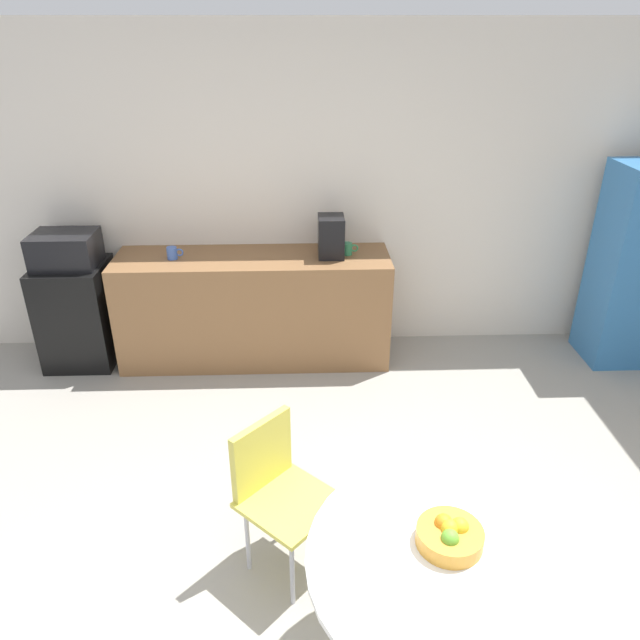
% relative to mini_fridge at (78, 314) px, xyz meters
% --- Properties ---
extents(wall_back, '(6.00, 0.10, 2.60)m').
position_rel_mini_fridge_xyz_m(wall_back, '(1.95, 0.35, 0.87)').
color(wall_back, silver).
rests_on(wall_back, ground_plane).
extents(counter_block, '(2.18, 0.60, 0.90)m').
position_rel_mini_fridge_xyz_m(counter_block, '(1.44, 0.00, 0.02)').
color(counter_block, brown).
rests_on(counter_block, ground_plane).
extents(mini_fridge, '(0.54, 0.54, 0.85)m').
position_rel_mini_fridge_xyz_m(mini_fridge, '(0.00, 0.00, 0.00)').
color(mini_fridge, black).
rests_on(mini_fridge, ground_plane).
extents(microwave, '(0.48, 0.38, 0.26)m').
position_rel_mini_fridge_xyz_m(microwave, '(0.00, 0.00, 0.56)').
color(microwave, black).
rests_on(microwave, mini_fridge).
extents(locker_cabinet, '(0.60, 0.50, 1.63)m').
position_rel_mini_fridge_xyz_m(locker_cabinet, '(4.50, -0.10, 0.39)').
color(locker_cabinet, '#3372B2').
rests_on(locker_cabinet, ground_plane).
extents(round_table, '(1.22, 1.22, 0.75)m').
position_rel_mini_fridge_xyz_m(round_table, '(2.42, -2.85, 0.20)').
color(round_table, silver).
rests_on(round_table, ground_plane).
extents(chair_yellow, '(0.59, 0.59, 0.83)m').
position_rel_mini_fridge_xyz_m(chair_yellow, '(1.68, -2.15, 0.10)').
color(chair_yellow, silver).
rests_on(chair_yellow, ground_plane).
extents(fruit_bowl, '(0.26, 0.26, 0.11)m').
position_rel_mini_fridge_xyz_m(fruit_bowl, '(2.38, -2.78, 0.37)').
color(fruit_bowl, gold).
rests_on(fruit_bowl, round_table).
extents(mug_white, '(0.13, 0.08, 0.09)m').
position_rel_mini_fridge_xyz_m(mug_white, '(2.19, 0.03, 0.52)').
color(mug_white, '#338C59').
rests_on(mug_white, counter_block).
extents(mug_green, '(0.13, 0.08, 0.09)m').
position_rel_mini_fridge_xyz_m(mug_green, '(0.83, -0.02, 0.52)').
color(mug_green, '#3F66BF').
rests_on(mug_green, counter_block).
extents(coffee_maker, '(0.20, 0.24, 0.32)m').
position_rel_mini_fridge_xyz_m(coffee_maker, '(2.06, 0.00, 0.63)').
color(coffee_maker, black).
rests_on(coffee_maker, counter_block).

